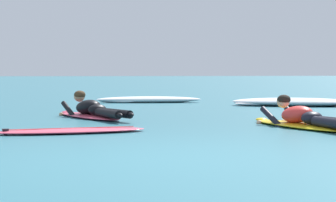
% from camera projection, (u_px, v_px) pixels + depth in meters
% --- Properties ---
extents(ground_plane, '(120.00, 120.00, 0.00)m').
position_uv_depth(ground_plane, '(112.00, 105.00, 16.89)').
color(ground_plane, '#2D6B7A').
extents(surfer_near, '(1.17, 2.70, 0.55)m').
position_uv_depth(surfer_near, '(303.00, 119.00, 10.40)').
color(surfer_near, yellow).
rests_on(surfer_near, ground).
extents(surfer_far, '(1.46, 2.58, 0.54)m').
position_uv_depth(surfer_far, '(92.00, 111.00, 12.41)').
color(surfer_far, '#E54C66').
rests_on(surfer_far, ground).
extents(drifting_surfboard, '(2.22, 0.94, 0.16)m').
position_uv_depth(drifting_surfboard, '(69.00, 131.00, 9.59)').
color(drifting_surfboard, '#E54C66').
rests_on(drifting_surfboard, ground).
extents(whitewater_mid_left, '(2.81, 0.70, 0.16)m').
position_uv_depth(whitewater_mid_left, '(149.00, 100.00, 18.03)').
color(whitewater_mid_left, white).
rests_on(whitewater_mid_left, ground).
extents(whitewater_back, '(3.18, 1.95, 0.20)m').
position_uv_depth(whitewater_back, '(294.00, 102.00, 16.44)').
color(whitewater_back, white).
rests_on(whitewater_back, ground).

